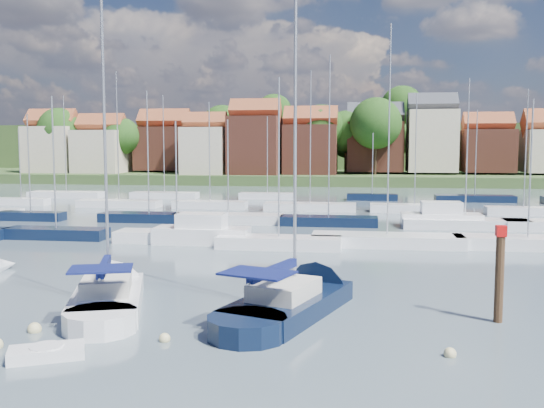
# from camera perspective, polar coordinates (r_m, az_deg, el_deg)

# --- Properties ---
(ground) EXTENTS (260.00, 260.00, 0.00)m
(ground) POSITION_cam_1_polar(r_m,az_deg,el_deg) (63.94, 2.62, -0.96)
(ground) COLOR #485862
(ground) RESTS_ON ground
(sailboat_centre) EXTENTS (6.17, 11.23, 14.81)m
(sailboat_centre) POSITION_cam_1_polar(r_m,az_deg,el_deg) (29.45, -14.96, -8.19)
(sailboat_centre) COLOR white
(sailboat_centre) RESTS_ON ground
(sailboat_navy) EXTENTS (6.73, 12.08, 16.21)m
(sailboat_navy) POSITION_cam_1_polar(r_m,az_deg,el_deg) (27.72, 2.95, -8.88)
(sailboat_navy) COLOR black
(sailboat_navy) RESTS_ON ground
(tender) EXTENTS (2.73, 2.11, 0.53)m
(tender) POSITION_cam_1_polar(r_m,az_deg,el_deg) (22.61, -20.45, -12.98)
(tender) COLOR white
(tender) RESTS_ON ground
(timber_piling) EXTENTS (0.40, 0.40, 6.26)m
(timber_piling) POSITION_cam_1_polar(r_m,az_deg,el_deg) (26.79, 20.55, -8.32)
(timber_piling) COLOR #4C331E
(timber_piling) RESTS_ON ground
(buoy_c) EXTENTS (0.54, 0.54, 0.54)m
(buoy_c) POSITION_cam_1_polar(r_m,az_deg,el_deg) (25.87, -21.45, -11.13)
(buoy_c) COLOR beige
(buoy_c) RESTS_ON ground
(buoy_d) EXTENTS (0.43, 0.43, 0.43)m
(buoy_d) POSITION_cam_1_polar(r_m,az_deg,el_deg) (23.40, -10.07, -12.61)
(buoy_d) COLOR beige
(buoy_d) RESTS_ON ground
(buoy_e) EXTENTS (0.44, 0.44, 0.44)m
(buoy_e) POSITION_cam_1_polar(r_m,az_deg,el_deg) (29.89, 4.79, -8.52)
(buoy_e) COLOR #D85914
(buoy_e) RESTS_ON ground
(buoy_f) EXTENTS (0.44, 0.44, 0.44)m
(buoy_f) POSITION_cam_1_polar(r_m,az_deg,el_deg) (22.37, 16.40, -13.61)
(buoy_f) COLOR beige
(buoy_f) RESTS_ON ground
(marina_field) EXTENTS (79.62, 41.41, 15.93)m
(marina_field) POSITION_cam_1_polar(r_m,az_deg,el_deg) (58.93, 4.00, -1.11)
(marina_field) COLOR white
(marina_field) RESTS_ON ground
(far_shore_town) EXTENTS (212.46, 90.00, 22.27)m
(far_shore_town) POSITION_cam_1_polar(r_m,az_deg,el_deg) (155.97, 6.80, 4.55)
(far_shore_town) COLOR #40572B
(far_shore_town) RESTS_ON ground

